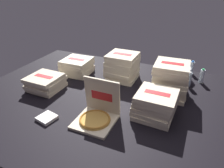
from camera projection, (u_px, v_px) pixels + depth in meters
ground_plane at (107, 99)px, 2.38m from camera, size 3.20×2.40×0.02m
open_pizza_box at (97, 113)px, 1.98m from camera, size 0.37×0.38×0.40m
pizza_stack_right_near at (77, 66)px, 2.92m from camera, size 0.40×0.41×0.23m
pizza_stack_center_far at (122, 67)px, 2.75m from camera, size 0.42×0.43×0.36m
pizza_stack_right_far at (46, 82)px, 2.53m from camera, size 0.39×0.40×0.18m
pizza_stack_left_near at (170, 80)px, 2.35m from camera, size 0.43×0.43×0.40m
pizza_stack_left_far at (155, 104)px, 2.02m from camera, size 0.42×0.42×0.27m
ice_bucket at (179, 72)px, 2.82m from camera, size 0.31×0.31×0.16m
water_bottle_0 at (182, 80)px, 2.59m from camera, size 0.06×0.06×0.20m
water_bottle_1 at (202, 76)px, 2.68m from camera, size 0.06×0.06×0.20m
water_bottle_2 at (192, 68)px, 2.93m from camera, size 0.06×0.06×0.20m
water_bottle_3 at (168, 75)px, 2.72m from camera, size 0.06×0.06×0.20m
water_bottle_4 at (174, 77)px, 2.66m from camera, size 0.06×0.06×0.20m
water_bottle_5 at (189, 79)px, 2.59m from camera, size 0.06×0.06×0.20m
water_bottle_6 at (166, 64)px, 3.05m from camera, size 0.06×0.06×0.20m
napkin_pile at (47, 118)px, 2.02m from camera, size 0.19×0.19×0.03m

